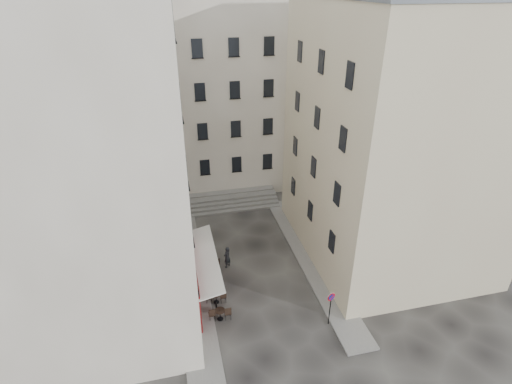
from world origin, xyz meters
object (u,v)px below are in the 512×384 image
object	(u,v)px
no_parking_sign	(331,303)
pedestrian	(227,257)
bistro_table_a	(220,313)
bistro_table_b	(216,297)

from	to	relation	value
no_parking_sign	pedestrian	xyz separation A→B (m)	(-5.15, 6.99, -0.87)
bistro_table_a	bistro_table_b	xyz separation A→B (m)	(-0.03, 1.53, -0.02)
bistro_table_a	bistro_table_b	bearing A→B (deg)	90.95
bistro_table_a	pedestrian	xyz separation A→B (m)	(1.33, 5.07, 0.37)
bistro_table_b	pedestrian	distance (m)	3.81
bistro_table_b	pedestrian	size ratio (longest dim) A/B	0.76
no_parking_sign	bistro_table_a	bearing A→B (deg)	146.67
no_parking_sign	bistro_table_b	size ratio (longest dim) A/B	1.86
pedestrian	no_parking_sign	bearing A→B (deg)	84.82
no_parking_sign	bistro_table_a	xyz separation A→B (m)	(-6.48, 1.92, -1.25)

